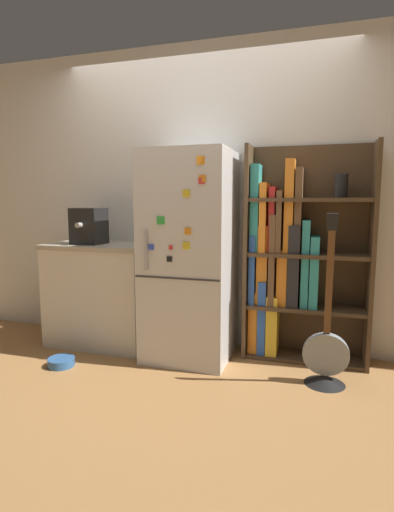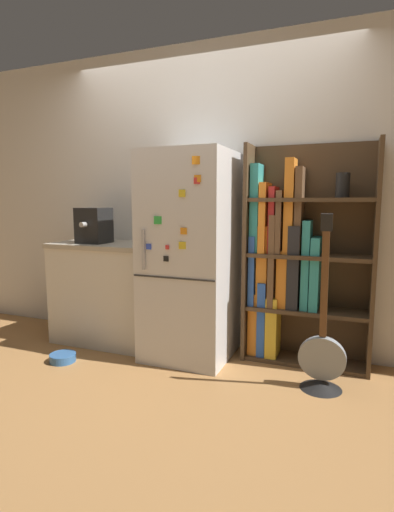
# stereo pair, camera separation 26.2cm
# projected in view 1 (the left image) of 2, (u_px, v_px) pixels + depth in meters

# --- Properties ---
(ground_plane) EXTENTS (16.00, 16.00, 0.00)m
(ground_plane) POSITION_uv_depth(u_px,v_px,m) (186.00, 360.00, 3.23)
(ground_plane) COLOR #A87542
(wall_back) EXTENTS (8.00, 0.05, 2.60)m
(wall_back) POSITION_uv_depth(u_px,v_px,m) (203.00, 198.00, 3.50)
(wall_back) COLOR silver
(wall_back) RESTS_ON ground_plane
(refrigerator) EXTENTS (0.67, 0.69, 1.66)m
(refrigerator) POSITION_uv_depth(u_px,v_px,m) (190.00, 256.00, 3.23)
(refrigerator) COLOR silver
(refrigerator) RESTS_ON ground_plane
(bookshelf) EXTENTS (0.96, 0.31, 1.71)m
(bookshelf) POSITION_uv_depth(u_px,v_px,m) (292.00, 260.00, 3.20)
(bookshelf) COLOR #4C3823
(bookshelf) RESTS_ON ground_plane
(kitchen_counter) EXTENTS (0.92, 0.57, 0.90)m
(kitchen_counter) POSITION_uv_depth(u_px,v_px,m) (103.00, 293.00, 3.58)
(kitchen_counter) COLOR silver
(kitchen_counter) RESTS_ON ground_plane
(espresso_machine) EXTENTS (0.25, 0.30, 0.31)m
(espresso_machine) POSITION_uv_depth(u_px,v_px,m) (89.00, 226.00, 3.46)
(espresso_machine) COLOR black
(espresso_machine) RESTS_ON kitchen_counter
(guitar) EXTENTS (0.32, 0.29, 1.20)m
(guitar) POSITION_uv_depth(u_px,v_px,m) (325.00, 361.00, 2.77)
(guitar) COLOR black
(guitar) RESTS_ON ground_plane
(pet_bowl) EXTENTS (0.21, 0.21, 0.06)m
(pet_bowl) POSITION_uv_depth(u_px,v_px,m) (61.00, 361.00, 3.10)
(pet_bowl) COLOR #3366A5
(pet_bowl) RESTS_ON ground_plane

